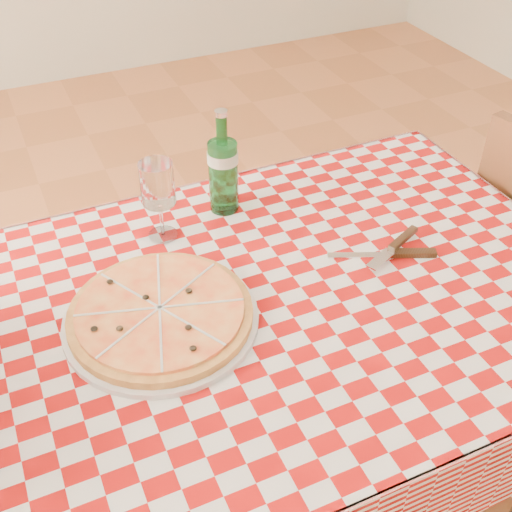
{
  "coord_description": "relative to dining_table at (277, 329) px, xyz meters",
  "views": [
    {
      "loc": [
        -0.42,
        -0.84,
        1.62
      ],
      "look_at": [
        -0.02,
        0.06,
        0.82
      ],
      "focal_mm": 45.0,
      "sensor_mm": 36.0,
      "label": 1
    }
  ],
  "objects": [
    {
      "name": "water_bottle",
      "position": [
        0.02,
        0.32,
        0.22
      ],
      "size": [
        0.09,
        0.09,
        0.25
      ],
      "primitive_type": null,
      "rotation": [
        0.0,
        0.0,
        -0.28
      ],
      "color": "#186328",
      "rests_on": "tablecloth"
    },
    {
      "name": "wine_glass",
      "position": [
        -0.15,
        0.28,
        0.19
      ],
      "size": [
        0.09,
        0.09,
        0.18
      ],
      "primitive_type": null,
      "rotation": [
        0.0,
        0.0,
        -0.34
      ],
      "color": "white",
      "rests_on": "tablecloth"
    },
    {
      "name": "pizza_plate",
      "position": [
        -0.23,
        0.02,
        0.12
      ],
      "size": [
        0.46,
        0.46,
        0.05
      ],
      "primitive_type": null,
      "rotation": [
        0.0,
        0.0,
        -0.28
      ],
      "color": "#C38E41",
      "rests_on": "tablecloth"
    },
    {
      "name": "tablecloth",
      "position": [
        0.0,
        0.0,
        0.09
      ],
      "size": [
        1.3,
        0.9,
        0.01
      ],
      "primitive_type": "cube",
      "color": "#990A09",
      "rests_on": "dining_table"
    },
    {
      "name": "cutlery",
      "position": [
        0.27,
        0.01,
        0.11
      ],
      "size": [
        0.26,
        0.22,
        0.03
      ],
      "primitive_type": null,
      "rotation": [
        0.0,
        0.0,
        0.08
      ],
      "color": "silver",
      "rests_on": "tablecloth"
    },
    {
      "name": "dining_table",
      "position": [
        0.0,
        0.0,
        0.0
      ],
      "size": [
        1.2,
        0.8,
        0.75
      ],
      "color": "brown",
      "rests_on": "ground"
    }
  ]
}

